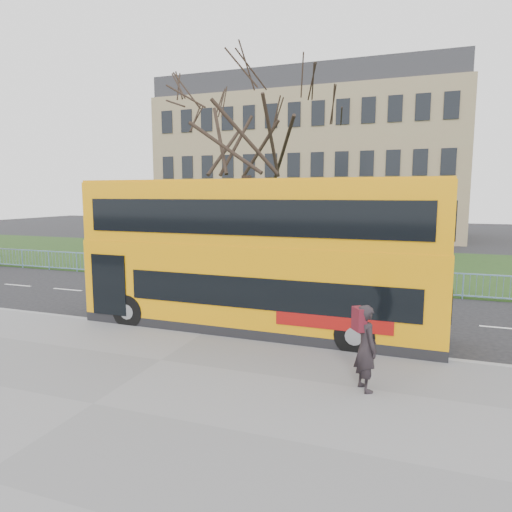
# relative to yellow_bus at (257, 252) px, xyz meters

# --- Properties ---
(ground) EXTENTS (120.00, 120.00, 0.00)m
(ground) POSITION_rel_yellow_bus_xyz_m (-1.35, 0.45, -2.55)
(ground) COLOR black
(ground) RESTS_ON ground
(pavement) EXTENTS (80.00, 10.50, 0.12)m
(pavement) POSITION_rel_yellow_bus_xyz_m (-1.35, -6.30, -2.49)
(pavement) COLOR slate
(pavement) RESTS_ON ground
(kerb) EXTENTS (80.00, 0.20, 0.14)m
(kerb) POSITION_rel_yellow_bus_xyz_m (-1.35, -1.10, -2.48)
(kerb) COLOR gray
(kerb) RESTS_ON ground
(grass_verge) EXTENTS (80.00, 15.40, 0.08)m
(grass_verge) POSITION_rel_yellow_bus_xyz_m (-1.35, 14.75, -2.51)
(grass_verge) COLOR #1B3312
(grass_verge) RESTS_ON ground
(guard_railing) EXTENTS (40.00, 0.12, 1.10)m
(guard_railing) POSITION_rel_yellow_bus_xyz_m (-1.35, 7.05, -2.00)
(guard_railing) COLOR #6F98C6
(guard_railing) RESTS_ON ground
(bare_tree) EXTENTS (8.84, 8.84, 12.63)m
(bare_tree) POSITION_rel_yellow_bus_xyz_m (-4.35, 10.45, 3.84)
(bare_tree) COLOR black
(bare_tree) RESTS_ON grass_verge
(civic_building) EXTENTS (30.00, 15.00, 14.00)m
(civic_building) POSITION_rel_yellow_bus_xyz_m (-6.35, 35.45, 4.45)
(civic_building) COLOR #8C7759
(civic_building) RESTS_ON ground
(yellow_bus) EXTENTS (11.39, 2.88, 4.76)m
(yellow_bus) POSITION_rel_yellow_bus_xyz_m (0.00, 0.00, 0.00)
(yellow_bus) COLOR orange
(yellow_bus) RESTS_ON ground
(pedestrian) EXTENTS (0.77, 0.83, 1.91)m
(pedestrian) POSITION_rel_yellow_bus_xyz_m (3.83, -3.73, -1.48)
(pedestrian) COLOR black
(pedestrian) RESTS_ON pavement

